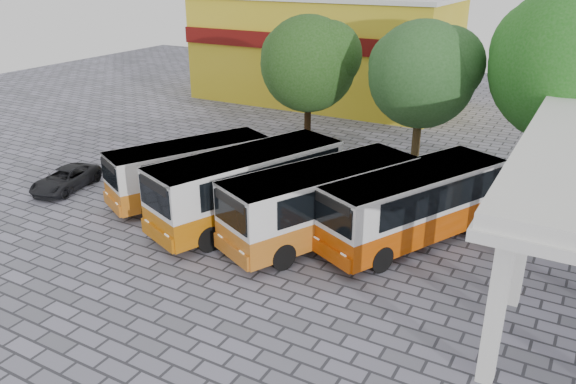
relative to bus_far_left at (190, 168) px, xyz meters
The scene contains 10 objects.
ground 8.21m from the bus_far_left, 26.94° to the right, with size 90.00×90.00×0.00m, color slate.
shophouse_block 22.81m from the bus_far_left, 99.71° to the left, with size 20.40×10.40×8.30m.
bus_far_left is the anchor object (origin of this frame).
bus_centre_left 3.96m from the bus_far_left, 12.30° to the right, with size 5.62×9.37×3.16m.
bus_centre_right 7.37m from the bus_far_left, ahead, with size 5.93×9.11×3.06m.
bus_far_right 10.64m from the bus_far_left, ahead, with size 5.94×9.02×3.03m.
tree_left 10.75m from the bus_far_left, 83.39° to the left, with size 5.91×5.63×7.92m.
tree_middle 13.12m from the bus_far_left, 49.97° to the left, with size 5.93×5.64×8.00m.
tree_right 18.61m from the bus_far_left, 33.05° to the left, with size 7.82×7.45×9.96m.
parked_car 6.72m from the bus_far_left, 161.22° to the right, with size 1.81×3.92×1.09m, color black.
Camera 1 is at (9.18, -15.89, 10.64)m, focal length 35.00 mm.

